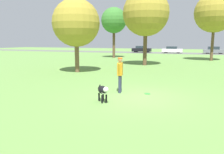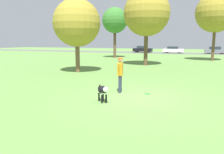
% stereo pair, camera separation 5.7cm
% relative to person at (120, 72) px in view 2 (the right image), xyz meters
% --- Properties ---
extents(ground_plane, '(120.00, 120.00, 0.00)m').
position_rel_person_xyz_m(ground_plane, '(1.02, -0.57, -1.00)').
color(ground_plane, '#608C42').
extents(far_road_strip, '(120.00, 6.00, 0.01)m').
position_rel_person_xyz_m(far_road_strip, '(1.02, 36.19, -1.00)').
color(far_road_strip, '#5B5B59').
rests_on(far_road_strip, ground_plane).
extents(person, '(0.28, 0.67, 1.70)m').
position_rel_person_xyz_m(person, '(0.00, 0.00, 0.00)').
color(person, '#2D334C').
rests_on(person, ground_plane).
extents(dog, '(0.79, 0.81, 0.70)m').
position_rel_person_xyz_m(dog, '(-0.11, -1.85, -0.52)').
color(dog, black).
rests_on(dog, ground_plane).
extents(frisbee, '(0.28, 0.28, 0.02)m').
position_rel_person_xyz_m(frisbee, '(1.30, 0.18, -0.99)').
color(frisbee, '#33D838').
rests_on(frisbee, ground_plane).
extents(tree_mid_center, '(4.57, 4.57, 7.47)m').
position_rel_person_xyz_m(tree_mid_center, '(-1.39, 12.23, 4.17)').
color(tree_mid_center, brown).
rests_on(tree_mid_center, ground_plane).
extents(tree_far_left, '(3.68, 3.68, 7.24)m').
position_rel_person_xyz_m(tree_far_left, '(-7.80, 20.62, 4.35)').
color(tree_far_left, brown).
rests_on(tree_far_left, ground_plane).
extents(tree_far_right, '(4.81, 4.81, 8.27)m').
position_rel_person_xyz_m(tree_far_right, '(5.38, 20.31, 4.84)').
color(tree_far_right, brown).
rests_on(tree_far_right, ground_plane).
extents(tree_near_left, '(3.69, 3.69, 5.69)m').
position_rel_person_xyz_m(tree_near_left, '(-5.42, 5.47, 2.83)').
color(tree_near_left, brown).
rests_on(tree_near_left, ground_plane).
extents(parked_car_black, '(4.10, 1.87, 1.39)m').
position_rel_person_xyz_m(parked_car_black, '(-7.24, 36.48, -0.31)').
color(parked_car_black, black).
rests_on(parked_car_black, ground_plane).
extents(parked_car_white, '(4.02, 1.84, 1.35)m').
position_rel_person_xyz_m(parked_car_white, '(-0.83, 35.93, -0.33)').
color(parked_car_white, white).
rests_on(parked_car_white, ground_plane).
extents(parked_car_grey, '(3.84, 1.77, 1.39)m').
position_rel_person_xyz_m(parked_car_grey, '(6.89, 36.53, -0.33)').
color(parked_car_grey, slate).
rests_on(parked_car_grey, ground_plane).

